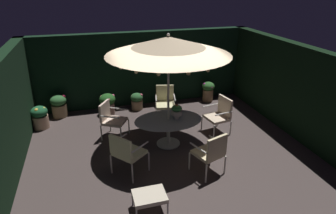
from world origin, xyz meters
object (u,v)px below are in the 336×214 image
object	(u,v)px
potted_plant_back_right	(208,90)
potted_plant_back_center	(137,101)
ottoman_footrest	(149,197)
potted_plant_right_far	(59,105)
potted_plant_back_left	(108,103)
potted_plant_left_far	(40,117)
patio_chair_southeast	(111,117)
centerpiece_planter	(177,111)
patio_chair_south	(126,151)
patio_chair_northeast	(220,113)
patio_dining_table	(168,124)
patio_chair_north	(211,151)
patio_chair_east	(165,100)
patio_umbrella	(168,46)
potted_plant_front_corner	(164,96)

from	to	relation	value
potted_plant_back_right	potted_plant_back_center	bearing A→B (deg)	-179.36
ottoman_footrest	potted_plant_right_far	bearing A→B (deg)	110.48
potted_plant_back_left	potted_plant_left_far	world-z (taller)	potted_plant_back_left
potted_plant_back_right	potted_plant_right_far	bearing A→B (deg)	178.96
patio_chair_southeast	potted_plant_back_left	distance (m)	1.50
centerpiece_planter	potted_plant_back_right	size ratio (longest dim) A/B	0.57
ottoman_footrest	potted_plant_back_center	distance (m)	4.65
potted_plant_left_far	patio_chair_south	bearing A→B (deg)	-54.58
potted_plant_back_center	potted_plant_left_far	distance (m)	2.91
patio_chair_southeast	potted_plant_back_right	bearing A→B (deg)	25.31
patio_chair_northeast	ottoman_footrest	world-z (taller)	patio_chair_northeast
potted_plant_back_left	potted_plant_right_far	world-z (taller)	potted_plant_right_far
potted_plant_left_far	potted_plant_back_center	bearing A→B (deg)	10.71
patio_dining_table	potted_plant_back_center	size ratio (longest dim) A/B	3.10
patio_chair_north	potted_plant_back_left	xyz separation A→B (m)	(-1.82, 3.75, -0.20)
patio_chair_north	potted_plant_back_center	world-z (taller)	patio_chair_north
patio_chair_east	ottoman_footrest	world-z (taller)	patio_chair_east
patio_dining_table	patio_chair_south	size ratio (longest dim) A/B	1.74
patio_chair_north	patio_chair_southeast	size ratio (longest dim) A/B	1.01
patio_umbrella	centerpiece_planter	world-z (taller)	patio_umbrella
patio_chair_east	patio_chair_southeast	size ratio (longest dim) A/B	1.02
potted_plant_back_left	patio_chair_south	bearing A→B (deg)	-88.24
ottoman_footrest	potted_plant_back_left	bearing A→B (deg)	94.08
patio_chair_north	potted_plant_right_far	size ratio (longest dim) A/B	1.43
potted_plant_right_far	ottoman_footrest	bearing A→B (deg)	-69.52
centerpiece_planter	potted_plant_left_far	xyz separation A→B (m)	(-3.44, 1.89, -0.58)
patio_dining_table	potted_plant_right_far	size ratio (longest dim) A/B	2.45
potted_plant_front_corner	patio_umbrella	bearing A→B (deg)	-103.09
patio_chair_south	patio_chair_north	bearing A→B (deg)	-15.87
patio_chair_north	patio_chair_southeast	xyz separation A→B (m)	(-1.86, 2.26, -0.01)
ottoman_footrest	potted_plant_right_far	xyz separation A→B (m)	(-1.76, 4.72, 0.04)
potted_plant_back_left	potted_plant_back_center	world-z (taller)	potted_plant_back_left
patio_chair_south	ottoman_footrest	xyz separation A→B (m)	(0.22, -1.22, -0.26)
ottoman_footrest	potted_plant_front_corner	bearing A→B (deg)	71.50
potted_plant_right_far	potted_plant_left_far	distance (m)	0.81
patio_chair_east	potted_plant_back_left	size ratio (longest dim) A/B	1.49
ottoman_footrest	potted_plant_back_left	distance (m)	4.49
patio_chair_east	potted_plant_right_far	size ratio (longest dim) A/B	1.44
patio_chair_east	potted_plant_left_far	size ratio (longest dim) A/B	1.52
patio_chair_northeast	patio_chair_southeast	xyz separation A→B (m)	(-2.88, 0.52, 0.01)
patio_chair_southeast	potted_plant_left_far	size ratio (longest dim) A/B	1.49
potted_plant_back_left	potted_plant_back_right	distance (m)	3.44
patio_chair_southeast	patio_dining_table	bearing A→B (deg)	-30.47
patio_umbrella	ottoman_footrest	size ratio (longest dim) A/B	4.85
patio_umbrella	patio_chair_north	distance (m)	2.50
patio_dining_table	patio_chair_east	xyz separation A→B (m)	(0.34, 1.53, -0.00)
ottoman_footrest	potted_plant_back_center	xyz separation A→B (m)	(0.62, 4.61, -0.03)
patio_umbrella	potted_plant_back_left	bearing A→B (deg)	119.83
potted_plant_left_far	patio_dining_table	bearing A→B (deg)	-29.98
centerpiece_planter	patio_chair_north	size ratio (longest dim) A/B	0.39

